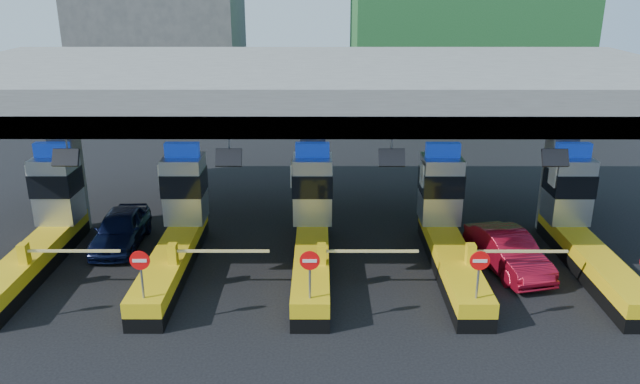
{
  "coord_description": "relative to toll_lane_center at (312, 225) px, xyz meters",
  "views": [
    {
      "loc": [
        0.33,
        -21.27,
        10.11
      ],
      "look_at": [
        0.29,
        0.0,
        2.79
      ],
      "focal_mm": 35.0,
      "sensor_mm": 36.0,
      "label": 1
    }
  ],
  "objects": [
    {
      "name": "ground",
      "position": [
        -0.0,
        -0.28,
        -1.4
      ],
      "size": [
        120.0,
        120.0,
        0.0
      ],
      "primitive_type": "plane",
      "color": "black",
      "rests_on": "ground"
    },
    {
      "name": "toll_canopy",
      "position": [
        -0.0,
        2.59,
        4.74
      ],
      "size": [
        28.0,
        12.09,
        7.0
      ],
      "color": "slate",
      "rests_on": "ground"
    },
    {
      "name": "toll_lane_far_left",
      "position": [
        -10.0,
        0.0,
        0.0
      ],
      "size": [
        4.43,
        8.0,
        4.16
      ],
      "color": "black",
      "rests_on": "ground"
    },
    {
      "name": "toll_lane_left",
      "position": [
        -5.0,
        0.0,
        0.0
      ],
      "size": [
        4.43,
        8.0,
        4.16
      ],
      "color": "black",
      "rests_on": "ground"
    },
    {
      "name": "toll_lane_center",
      "position": [
        0.0,
        0.0,
        0.0
      ],
      "size": [
        4.43,
        8.0,
        4.16
      ],
      "color": "black",
      "rests_on": "ground"
    },
    {
      "name": "toll_lane_right",
      "position": [
        5.0,
        0.0,
        0.0
      ],
      "size": [
        4.43,
        8.0,
        4.16
      ],
      "color": "black",
      "rests_on": "ground"
    },
    {
      "name": "toll_lane_far_right",
      "position": [
        10.0,
        0.0,
        0.0
      ],
      "size": [
        4.43,
        8.0,
        4.16
      ],
      "color": "black",
      "rests_on": "ground"
    },
    {
      "name": "van",
      "position": [
        -7.59,
        1.24,
        -0.67
      ],
      "size": [
        1.87,
        4.34,
        1.46
      ],
      "primitive_type": "imported",
      "rotation": [
        0.0,
        0.0,
        0.04
      ],
      "color": "black",
      "rests_on": "ground"
    },
    {
      "name": "red_car",
      "position": [
        7.11,
        -0.89,
        -0.68
      ],
      "size": [
        2.45,
        4.59,
        1.44
      ],
      "primitive_type": "imported",
      "rotation": [
        0.0,
        0.0,
        0.22
      ],
      "color": "maroon",
      "rests_on": "ground"
    }
  ]
}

